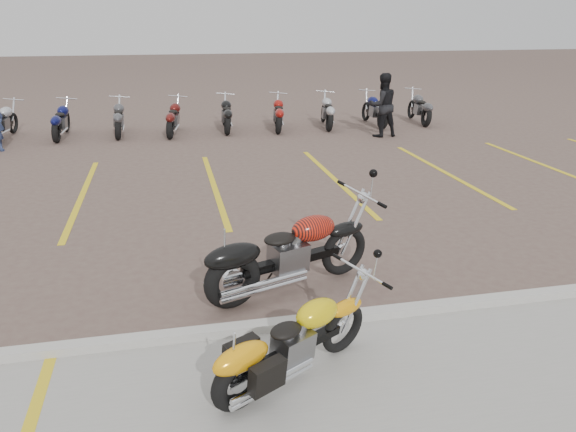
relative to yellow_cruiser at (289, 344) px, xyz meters
name	(u,v)px	position (x,y,z in m)	size (l,w,h in m)	color
ground	(239,262)	(-0.10, 2.96, -0.41)	(100.00, 100.00, 0.00)	brown
curb	(262,327)	(-0.10, 0.96, -0.35)	(60.00, 0.18, 0.12)	#ADAAA3
parking_stripes	(214,187)	(-0.10, 6.96, -0.40)	(38.00, 5.50, 0.01)	gold
yellow_cruiser	(289,344)	(0.00, 0.00, 0.00)	(1.78, 1.09, 0.82)	black
flame_cruiser	(286,256)	(0.38, 1.89, 0.10)	(2.37, 0.98, 1.02)	black
person_b	(382,105)	(5.37, 11.29, 0.54)	(0.92, 0.71, 1.89)	black
bg_bike_row	(172,116)	(-0.81, 13.03, 0.14)	(17.28, 2.04, 1.10)	black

